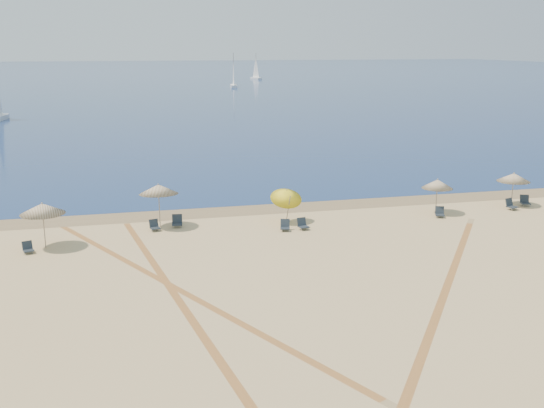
{
  "coord_description": "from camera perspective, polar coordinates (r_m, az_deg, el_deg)",
  "views": [
    {
      "loc": [
        -8.34,
        -14.79,
        10.29
      ],
      "look_at": [
        0.0,
        20.0,
        1.3
      ],
      "focal_mm": 41.93,
      "sensor_mm": 36.0,
      "label": 1
    }
  ],
  "objects": [
    {
      "name": "umbrella_1",
      "position": [
        34.74,
        -19.93,
        -0.4
      ],
      "size": [
        2.29,
        2.29,
        2.44
      ],
      "color": "gray",
      "rests_on": "ground"
    },
    {
      "name": "umbrella_3",
      "position": [
        37.34,
        1.31,
        0.83
      ],
      "size": [
        1.87,
        1.92,
        2.39
      ],
      "color": "gray",
      "rests_on": "ground"
    },
    {
      "name": "sailboat_1",
      "position": [
        199.33,
        -1.45,
        11.82
      ],
      "size": [
        2.69,
        5.43,
        7.84
      ],
      "rotation": [
        0.0,
        0.0,
        0.27
      ],
      "color": "white",
      "rests_on": "ocean"
    },
    {
      "name": "ocean",
      "position": [
        240.15,
        -11.71,
        11.36
      ],
      "size": [
        500.0,
        500.0,
        0.0
      ],
      "primitive_type": "plane",
      "color": "#0C2151",
      "rests_on": "ground"
    },
    {
      "name": "chair_6",
      "position": [
        40.32,
        14.83,
        -0.75
      ],
      "size": [
        0.73,
        0.78,
        0.64
      ],
      "rotation": [
        0.0,
        0.0,
        -0.39
      ],
      "color": "black",
      "rests_on": "ground"
    },
    {
      "name": "chair_5",
      "position": [
        36.46,
        2.77,
        -1.83
      ],
      "size": [
        0.65,
        0.72,
        0.65
      ],
      "rotation": [
        0.0,
        0.0,
        0.19
      ],
      "color": "black",
      "rests_on": "ground"
    },
    {
      "name": "chair_8",
      "position": [
        44.97,
        21.76,
        0.25
      ],
      "size": [
        0.75,
        0.82,
        0.69
      ],
      "rotation": [
        0.0,
        0.0,
        -0.32
      ],
      "color": "black",
      "rests_on": "ground"
    },
    {
      "name": "chair_3",
      "position": [
        37.32,
        -8.51,
        -1.56
      ],
      "size": [
        0.66,
        0.75,
        0.71
      ],
      "rotation": [
        0.0,
        0.0,
        -0.12
      ],
      "color": "black",
      "rests_on": "ground"
    },
    {
      "name": "wet_sand",
      "position": [
        40.98,
        -1.3,
        -0.43
      ],
      "size": [
        500.0,
        500.0,
        0.0
      ],
      "primitive_type": "plane",
      "color": "olive",
      "rests_on": "ground"
    },
    {
      "name": "chair_2",
      "position": [
        36.8,
        -10.51,
        -1.93
      ],
      "size": [
        0.65,
        0.71,
        0.62
      ],
      "rotation": [
        0.0,
        0.0,
        0.25
      ],
      "color": "black",
      "rests_on": "ground"
    },
    {
      "name": "umbrella_2",
      "position": [
        36.95,
        -10.15,
        1.31
      ],
      "size": [
        2.25,
        2.27,
        2.59
      ],
      "color": "gray",
      "rests_on": "ground"
    },
    {
      "name": "umbrella_4",
      "position": [
        40.8,
        14.63,
        1.75
      ],
      "size": [
        1.93,
        1.93,
        2.22
      ],
      "color": "gray",
      "rests_on": "ground"
    },
    {
      "name": "chair_4",
      "position": [
        36.17,
        1.18,
        -1.96
      ],
      "size": [
        0.67,
        0.73,
        0.64
      ],
      "rotation": [
        0.0,
        0.0,
        -0.26
      ],
      "color": "black",
      "rests_on": "ground"
    },
    {
      "name": "sailboat_0",
      "position": [
        161.75,
        -3.48,
        11.33
      ],
      "size": [
        2.0,
        5.73,
        8.36
      ],
      "rotation": [
        0.0,
        0.0,
        -0.1
      ],
      "color": "white",
      "rests_on": "ocean"
    },
    {
      "name": "chair_1",
      "position": [
        34.62,
        -21.07,
        -3.7
      ],
      "size": [
        0.65,
        0.71,
        0.6
      ],
      "rotation": [
        0.0,
        0.0,
        0.33
      ],
      "color": "black",
      "rests_on": "ground"
    },
    {
      "name": "tire_tracks",
      "position": [
        26.93,
        -1.5,
        -8.36
      ],
      "size": [
        49.71,
        45.4,
        0.0
      ],
      "color": "tan",
      "rests_on": "ground"
    },
    {
      "name": "umbrella_5",
      "position": [
        44.4,
        20.88,
        2.25
      ],
      "size": [
        2.13,
        2.13,
        2.22
      ],
      "color": "gray",
      "rests_on": "ground"
    },
    {
      "name": "chair_7",
      "position": [
        43.58,
        20.66,
        -0.06
      ],
      "size": [
        0.77,
        0.84,
        0.71
      ],
      "rotation": [
        0.0,
        0.0,
        0.32
      ],
      "color": "black",
      "rests_on": "ground"
    }
  ]
}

